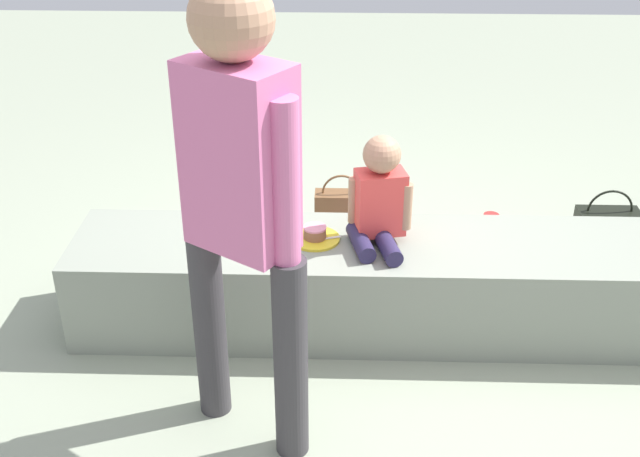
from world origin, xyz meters
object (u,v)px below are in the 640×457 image
at_px(party_cup_red, 491,223).
at_px(handbag_black_leather, 606,229).
at_px(water_bottle_near_gift, 476,246).
at_px(handbag_brown_canvas, 341,212).
at_px(gift_bag, 360,249).
at_px(adult_standing, 240,188).
at_px(child_seated, 379,197).
at_px(cake_plate, 315,235).

xyz_separation_m(party_cup_red, handbag_black_leather, (0.58, -0.18, 0.07)).
bearing_deg(handbag_black_leather, party_cup_red, 163.01).
xyz_separation_m(water_bottle_near_gift, handbag_brown_canvas, (-0.70, 0.30, 0.03)).
bearing_deg(handbag_black_leather, gift_bag, -168.74).
height_order(adult_standing, party_cup_red, adult_standing).
height_order(child_seated, gift_bag, child_seated).
distance_m(adult_standing, water_bottle_near_gift, 1.86).
xyz_separation_m(child_seated, handbag_black_leather, (1.25, 0.70, -0.52)).
relative_size(gift_bag, water_bottle_near_gift, 1.26).
xyz_separation_m(child_seated, handbag_brown_canvas, (-0.16, 0.84, -0.51)).
height_order(adult_standing, gift_bag, adult_standing).
relative_size(cake_plate, handbag_brown_canvas, 0.63).
bearing_deg(water_bottle_near_gift, handbag_brown_canvas, 156.86).
bearing_deg(child_seated, cake_plate, 179.44).
distance_m(cake_plate, handbag_black_leather, 1.70).
bearing_deg(handbag_brown_canvas, handbag_black_leather, -5.39).
bearing_deg(party_cup_red, child_seated, -127.31).
bearing_deg(handbag_brown_canvas, gift_bag, -75.70).
xyz_separation_m(party_cup_red, handbag_brown_canvas, (-0.83, -0.04, 0.08)).
bearing_deg(adult_standing, cake_plate, 73.57).
bearing_deg(child_seated, adult_standing, -124.14).
xyz_separation_m(child_seated, adult_standing, (-0.49, -0.72, 0.38)).
xyz_separation_m(handbag_black_leather, handbag_brown_canvas, (-1.41, 0.13, 0.01)).
distance_m(gift_bag, water_bottle_near_gift, 0.60).
bearing_deg(child_seated, gift_bag, 97.92).
distance_m(adult_standing, handbag_brown_canvas, 1.82).
height_order(water_bottle_near_gift, handbag_brown_canvas, handbag_brown_canvas).
bearing_deg(party_cup_red, handbag_black_leather, -16.99).
bearing_deg(cake_plate, water_bottle_near_gift, 33.44).
xyz_separation_m(cake_plate, party_cup_red, (0.94, 0.88, -0.39)).
distance_m(gift_bag, handbag_brown_canvas, 0.41).
height_order(adult_standing, water_bottle_near_gift, adult_standing).
bearing_deg(party_cup_red, handbag_brown_canvas, -177.03).
xyz_separation_m(cake_plate, water_bottle_near_gift, (0.81, 0.54, -0.34)).
distance_m(cake_plate, party_cup_red, 1.35).
relative_size(adult_standing, water_bottle_near_gift, 7.51).
bearing_deg(cake_plate, gift_bag, 64.15).
distance_m(water_bottle_near_gift, handbag_brown_canvas, 0.76).
bearing_deg(adult_standing, handbag_brown_canvas, 78.16).
xyz_separation_m(gift_bag, handbag_brown_canvas, (-0.10, 0.39, 0.01)).
bearing_deg(water_bottle_near_gift, handbag_black_leather, 13.11).
relative_size(cake_plate, gift_bag, 0.79).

